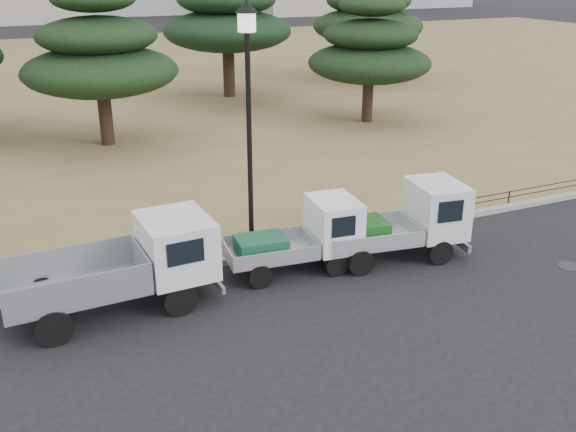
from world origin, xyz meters
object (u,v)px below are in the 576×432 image
truck_large (124,264)px  truck_kei_rear (403,222)px  truck_kei_front (303,237)px  street_lamp (248,89)px

truck_large → truck_kei_rear: (7.15, -0.22, -0.12)m
truck_large → truck_kei_front: 4.46m
truck_large → street_lamp: bearing=20.7°
truck_kei_front → street_lamp: 3.87m
truck_kei_front → truck_kei_rear: (2.70, -0.40, 0.09)m
truck_large → street_lamp: 5.12m
street_lamp → truck_kei_front: bearing=-58.2°
truck_large → truck_kei_rear: size_ratio=1.17×
truck_kei_rear → truck_kei_front: bearing=179.9°
truck_kei_front → street_lamp: street_lamp is taller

